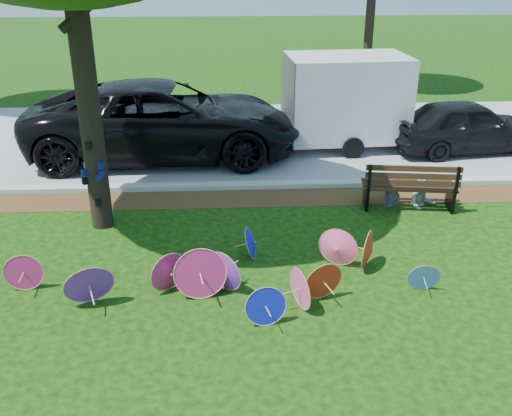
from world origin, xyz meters
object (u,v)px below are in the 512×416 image
at_px(parasol_pile, 234,271).
at_px(cargo_trailer, 346,97).
at_px(person_left, 393,181).
at_px(park_bench, 409,184).
at_px(black_van, 165,120).
at_px(dark_pickup, 467,126).
at_px(person_right, 424,179).

bearing_deg(parasol_pile, cargo_trailer, 66.54).
bearing_deg(person_left, park_bench, -28.31).
distance_m(black_van, person_left, 6.56).
xyz_separation_m(black_van, person_left, (5.38, -3.74, -0.42)).
bearing_deg(park_bench, dark_pickup, 61.01).
height_order(black_van, person_right, black_van).
height_order(black_van, cargo_trailer, cargo_trailer).
bearing_deg(person_right, person_left, 179.08).
distance_m(dark_pickup, park_bench, 4.70).
bearing_deg(parasol_pile, dark_pickup, 46.33).
bearing_deg(black_van, dark_pickup, -90.78).
height_order(park_bench, person_left, person_left).
height_order(parasol_pile, dark_pickup, dark_pickup).
xyz_separation_m(black_van, dark_pickup, (8.52, -0.00, -0.29)).
bearing_deg(dark_pickup, parasol_pile, 129.32).
bearing_deg(dark_pickup, person_right, 139.79).
xyz_separation_m(cargo_trailer, park_bench, (0.62, -4.39, -0.92)).
bearing_deg(cargo_trailer, person_right, -81.16).
relative_size(black_van, person_right, 5.72).
relative_size(cargo_trailer, person_right, 2.56).
height_order(dark_pickup, person_right, dark_pickup).
bearing_deg(black_van, person_right, -122.33).
bearing_deg(parasol_pile, park_bench, 39.70).
distance_m(parasol_pile, person_right, 5.44).
distance_m(parasol_pile, person_left, 4.90).
height_order(dark_pickup, person_left, dark_pickup).
xyz_separation_m(cargo_trailer, person_left, (0.27, -4.34, -0.85)).
relative_size(dark_pickup, person_left, 3.56).
distance_m(park_bench, person_left, 0.36).
bearing_deg(person_left, person_right, -20.18).
xyz_separation_m(park_bench, person_left, (-0.35, 0.05, 0.07)).
bearing_deg(parasol_pile, person_left, 42.77).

